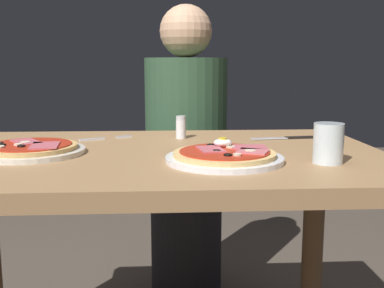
% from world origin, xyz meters
% --- Properties ---
extents(dining_table, '(1.19, 0.74, 0.74)m').
position_xyz_m(dining_table, '(0.00, 0.00, 0.62)').
color(dining_table, '#9E754C').
rests_on(dining_table, ground).
extents(pizza_foreground, '(0.27, 0.27, 0.05)m').
position_xyz_m(pizza_foreground, '(0.18, -0.13, 0.75)').
color(pizza_foreground, white).
rests_on(pizza_foreground, dining_table).
extents(pizza_across_left, '(0.27, 0.27, 0.03)m').
position_xyz_m(pizza_across_left, '(-0.29, -0.01, 0.75)').
color(pizza_across_left, silver).
rests_on(pizza_across_left, dining_table).
extents(water_glass_near, '(0.07, 0.07, 0.09)m').
position_xyz_m(water_glass_near, '(0.40, -0.16, 0.78)').
color(water_glass_near, silver).
rests_on(water_glass_near, dining_table).
extents(fork, '(0.15, 0.08, 0.00)m').
position_xyz_m(fork, '(-0.14, 0.20, 0.74)').
color(fork, silver).
rests_on(fork, dining_table).
extents(knife, '(0.20, 0.04, 0.01)m').
position_xyz_m(knife, '(0.40, 0.18, 0.74)').
color(knife, silver).
rests_on(knife, dining_table).
extents(salt_shaker, '(0.03, 0.03, 0.07)m').
position_xyz_m(salt_shaker, '(0.09, 0.21, 0.77)').
color(salt_shaker, white).
rests_on(salt_shaker, dining_table).
extents(diner_person, '(0.32, 0.32, 1.18)m').
position_xyz_m(diner_person, '(0.12, 0.66, 0.56)').
color(diner_person, black).
rests_on(diner_person, ground).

